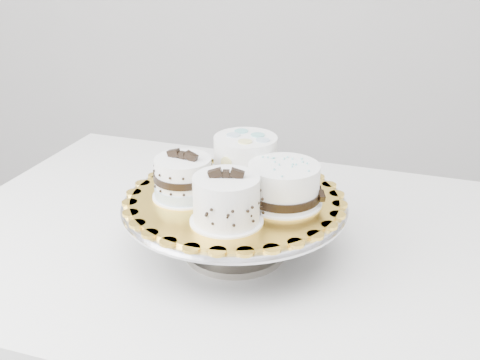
# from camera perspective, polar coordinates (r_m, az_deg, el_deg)

# --- Properties ---
(table) EXTENTS (1.33, 1.02, 0.75)m
(table) POSITION_cam_1_polar(r_m,az_deg,el_deg) (1.13, 1.84, -9.07)
(table) COLOR white
(table) RESTS_ON floor
(cake_stand) EXTENTS (0.38, 0.38, 0.10)m
(cake_stand) POSITION_cam_1_polar(r_m,az_deg,el_deg) (1.02, -0.50, -3.54)
(cake_stand) COLOR gray
(cake_stand) RESTS_ON table
(cake_board) EXTENTS (0.38, 0.38, 0.01)m
(cake_board) POSITION_cam_1_polar(r_m,az_deg,el_deg) (1.00, -0.51, -1.78)
(cake_board) COLOR gold
(cake_board) RESTS_ON cake_stand
(cake_swirl) EXTENTS (0.11, 0.11, 0.09)m
(cake_swirl) POSITION_cam_1_polar(r_m,az_deg,el_deg) (0.91, -1.30, -1.98)
(cake_swirl) COLOR white
(cake_swirl) RESTS_ON cake_board
(cake_banded) EXTENTS (0.12, 0.12, 0.09)m
(cake_banded) POSITION_cam_1_polar(r_m,az_deg,el_deg) (0.99, -5.38, 0.08)
(cake_banded) COLOR white
(cake_banded) RESTS_ON cake_board
(cake_dots) EXTENTS (0.13, 0.13, 0.08)m
(cake_dots) POSITION_cam_1_polar(r_m,az_deg,el_deg) (1.05, 0.52, 2.06)
(cake_dots) COLOR white
(cake_dots) RESTS_ON cake_board
(cake_ribbon) EXTENTS (0.14, 0.14, 0.07)m
(cake_ribbon) POSITION_cam_1_polar(r_m,az_deg,el_deg) (0.97, 4.23, -0.51)
(cake_ribbon) COLOR white
(cake_ribbon) RESTS_ON cake_board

